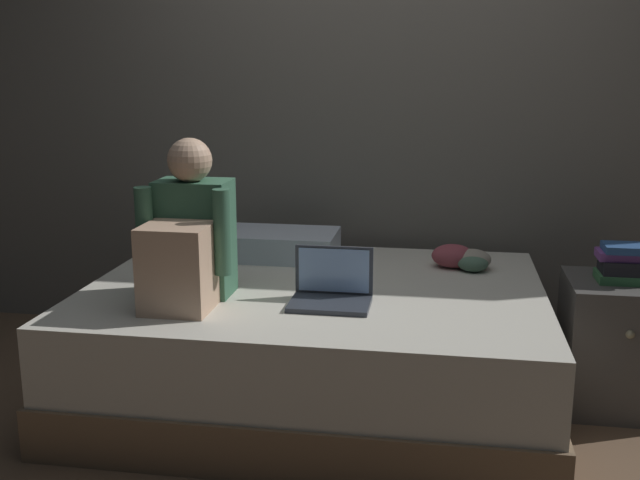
{
  "coord_description": "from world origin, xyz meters",
  "views": [
    {
      "loc": [
        0.33,
        -2.79,
        1.47
      ],
      "look_at": [
        -0.15,
        0.1,
        0.78
      ],
      "focal_mm": 41.96,
      "sensor_mm": 36.0,
      "label": 1
    }
  ],
  "objects_px": {
    "laptop": "(331,290)",
    "clothes_pile": "(463,258)",
    "bed": "(315,342)",
    "person_sitting": "(188,240)",
    "pillow": "(280,244)",
    "nightstand": "(616,344)",
    "book_stack": "(622,264)"
  },
  "relations": [
    {
      "from": "laptop",
      "to": "clothes_pile",
      "type": "relative_size",
      "value": 1.15
    },
    {
      "from": "bed",
      "to": "person_sitting",
      "type": "xyz_separation_m",
      "value": [
        -0.47,
        -0.29,
        0.52
      ]
    },
    {
      "from": "pillow",
      "to": "laptop",
      "type": "bearing_deg",
      "value": -62.38
    },
    {
      "from": "clothes_pile",
      "to": "pillow",
      "type": "bearing_deg",
      "value": 175.41
    },
    {
      "from": "pillow",
      "to": "clothes_pile",
      "type": "height_order",
      "value": "pillow"
    },
    {
      "from": "bed",
      "to": "pillow",
      "type": "xyz_separation_m",
      "value": [
        -0.25,
        0.45,
        0.33
      ]
    },
    {
      "from": "bed",
      "to": "pillow",
      "type": "relative_size",
      "value": 3.57
    },
    {
      "from": "bed",
      "to": "laptop",
      "type": "relative_size",
      "value": 6.25
    },
    {
      "from": "nightstand",
      "to": "pillow",
      "type": "distance_m",
      "value": 1.62
    },
    {
      "from": "bed",
      "to": "nightstand",
      "type": "distance_m",
      "value": 1.31
    },
    {
      "from": "pillow",
      "to": "book_stack",
      "type": "height_order",
      "value": "book_stack"
    },
    {
      "from": "laptop",
      "to": "clothes_pile",
      "type": "xyz_separation_m",
      "value": [
        0.53,
        0.62,
        -0.01
      ]
    },
    {
      "from": "bed",
      "to": "book_stack",
      "type": "relative_size",
      "value": 10.01
    },
    {
      "from": "person_sitting",
      "to": "laptop",
      "type": "distance_m",
      "value": 0.61
    },
    {
      "from": "bed",
      "to": "nightstand",
      "type": "relative_size",
      "value": 3.51
    },
    {
      "from": "laptop",
      "to": "person_sitting",
      "type": "bearing_deg",
      "value": -175.2
    },
    {
      "from": "bed",
      "to": "laptop",
      "type": "xyz_separation_m",
      "value": [
        0.11,
        -0.24,
        0.32
      ]
    },
    {
      "from": "bed",
      "to": "clothes_pile",
      "type": "height_order",
      "value": "clothes_pile"
    },
    {
      "from": "nightstand",
      "to": "person_sitting",
      "type": "relative_size",
      "value": 0.87
    },
    {
      "from": "person_sitting",
      "to": "pillow",
      "type": "distance_m",
      "value": 0.79
    },
    {
      "from": "bed",
      "to": "person_sitting",
      "type": "bearing_deg",
      "value": -148.29
    },
    {
      "from": "laptop",
      "to": "book_stack",
      "type": "height_order",
      "value": "laptop"
    },
    {
      "from": "person_sitting",
      "to": "laptop",
      "type": "xyz_separation_m",
      "value": [
        0.58,
        0.05,
        -0.2
      ]
    },
    {
      "from": "bed",
      "to": "laptop",
      "type": "bearing_deg",
      "value": -66.04
    },
    {
      "from": "person_sitting",
      "to": "pillow",
      "type": "relative_size",
      "value": 1.17
    },
    {
      "from": "person_sitting",
      "to": "book_stack",
      "type": "xyz_separation_m",
      "value": [
        1.76,
        0.41,
        -0.13
      ]
    },
    {
      "from": "nightstand",
      "to": "bed",
      "type": "bearing_deg",
      "value": -174.07
    },
    {
      "from": "nightstand",
      "to": "book_stack",
      "type": "height_order",
      "value": "book_stack"
    },
    {
      "from": "bed",
      "to": "book_stack",
      "type": "bearing_deg",
      "value": 5.43
    },
    {
      "from": "nightstand",
      "to": "pillow",
      "type": "xyz_separation_m",
      "value": [
        -1.55,
        0.31,
        0.31
      ]
    },
    {
      "from": "bed",
      "to": "nightstand",
      "type": "xyz_separation_m",
      "value": [
        1.3,
        0.14,
        0.02
      ]
    },
    {
      "from": "laptop",
      "to": "pillow",
      "type": "bearing_deg",
      "value": 117.62
    }
  ]
}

